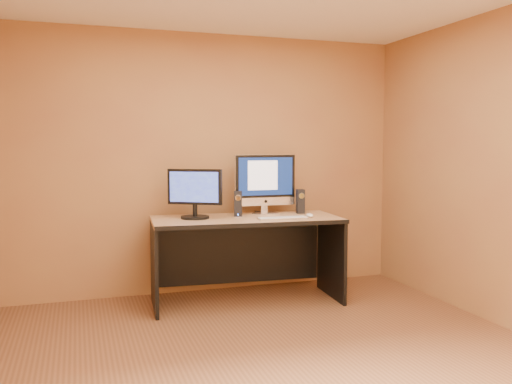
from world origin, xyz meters
TOP-DOWN VIEW (x-y plane):
  - floor at (0.00, 0.00)m, footprint 4.00×4.00m
  - walls at (0.00, 0.00)m, footprint 4.00×4.00m
  - desk at (0.21, 1.45)m, footprint 1.80×0.90m
  - imac at (0.48, 1.66)m, footprint 0.62×0.23m
  - second_monitor at (-0.26, 1.54)m, footprint 0.59×0.49m
  - speaker_left at (0.16, 1.58)m, footprint 0.09×0.10m
  - speaker_right at (0.81, 1.58)m, footprint 0.08×0.09m
  - keyboard at (0.50, 1.25)m, footprint 0.47×0.14m
  - mouse at (0.78, 1.28)m, footprint 0.07×0.12m
  - cable_a at (0.48, 1.76)m, footprint 0.12×0.22m
  - cable_b at (0.40, 1.78)m, footprint 0.12×0.17m

SIDE VIEW (x-z plane):
  - floor at x=0.00m, z-range 0.00..0.00m
  - desk at x=0.21m, z-range 0.00..0.81m
  - cable_a at x=0.48m, z-range 0.81..0.82m
  - cable_b at x=0.40m, z-range 0.81..0.82m
  - keyboard at x=0.50m, z-range 0.81..0.83m
  - mouse at x=0.78m, z-range 0.81..0.85m
  - speaker_left at x=0.16m, z-range 0.81..1.05m
  - speaker_right at x=0.81m, z-range 0.81..1.05m
  - second_monitor at x=-0.26m, z-range 0.81..1.27m
  - imac at x=0.48m, z-range 0.81..1.41m
  - walls at x=0.00m, z-range 0.00..2.60m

